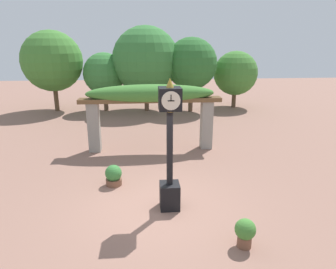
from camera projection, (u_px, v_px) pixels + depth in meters
ground_plane at (157, 206)px, 7.97m from camera, size 60.00×60.00×0.00m
pedestal_clock at (170, 150)px, 7.46m from camera, size 0.53×0.58×3.40m
pergola at (151, 99)px, 11.73m from camera, size 5.58×1.05×2.66m
potted_plant_near_left at (245, 232)px, 6.30m from camera, size 0.45×0.45×0.65m
potted_plant_near_right at (114, 175)px, 9.10m from camera, size 0.50×0.50×0.65m
tree_line at (137, 64)px, 18.73m from camera, size 15.07×4.46×5.27m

